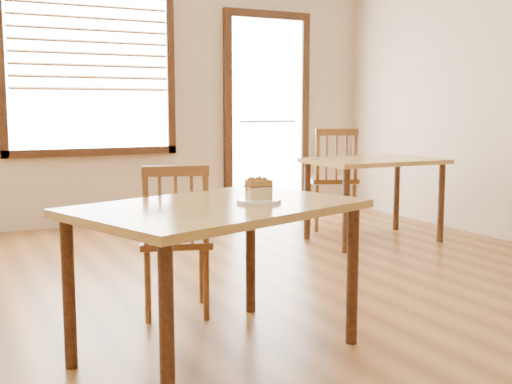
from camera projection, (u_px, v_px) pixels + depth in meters
ground at (221, 371)px, 2.96m from camera, size 8.00×8.00×0.00m
window_right at (89, 47)px, 6.38m from camera, size 1.76×0.10×1.96m
entry_door at (267, 109)px, 7.35m from camera, size 1.08×0.06×2.29m
cafe_table_main at (217, 222)px, 3.07m from camera, size 1.53×1.26×0.75m
cafe_chair_main at (176, 238)px, 3.71m from camera, size 0.51×0.51×0.90m
cafe_table_second at (374, 170)px, 5.79m from camera, size 1.17×0.79×0.75m
cafe_chair_second at (332, 178)px, 6.38m from camera, size 0.59×0.59×1.02m
plate at (259, 201)px, 3.10m from camera, size 0.22×0.22×0.02m
cake_slice at (258, 188)px, 3.10m from camera, size 0.13×0.09×0.11m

